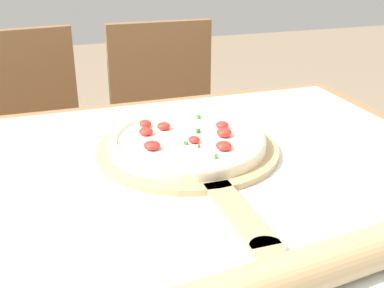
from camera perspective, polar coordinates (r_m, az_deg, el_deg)
dining_table at (r=0.91m, az=-1.41°, el=-11.19°), size 1.17×0.95×0.76m
towel_cloth at (r=0.85m, az=-1.49°, el=-4.68°), size 1.09×0.87×0.00m
pizza_peel at (r=0.94m, az=-0.16°, el=-1.15°), size 0.36×0.56×0.01m
pizza at (r=0.95m, az=-0.57°, el=0.41°), size 0.31×0.31×0.04m
rolling_pin at (r=0.58m, az=9.26°, el=-15.94°), size 0.48×0.10×0.06m
chair_left at (r=1.71m, az=-18.64°, el=-0.17°), size 0.44×0.44×0.88m
chair_right at (r=1.77m, az=-2.93°, el=1.80°), size 0.41×0.41×0.88m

